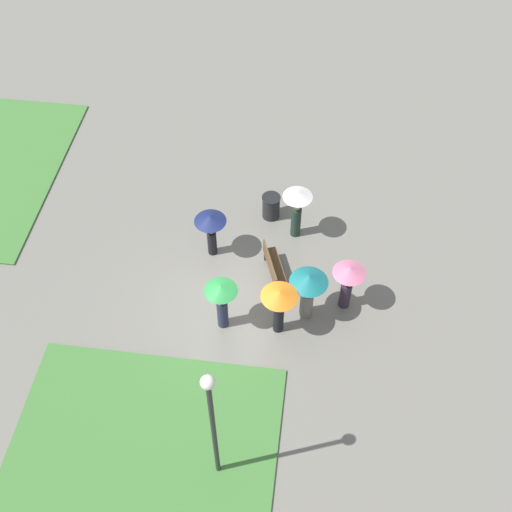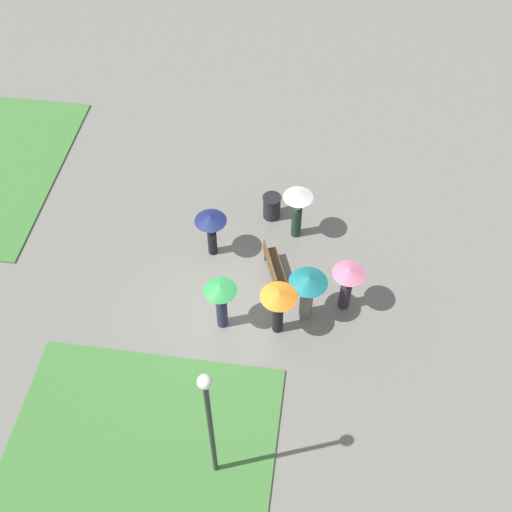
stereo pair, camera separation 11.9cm
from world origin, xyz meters
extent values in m
plane|color=slate|center=(0.00, 0.00, 0.00)|extent=(90.00, 90.00, 0.00)
cube|color=#427A38|center=(-6.00, 1.42, 0.03)|extent=(8.29, 6.93, 0.06)
cube|color=brown|center=(1.45, -1.37, 0.42)|extent=(1.68, 0.96, 0.05)
cube|color=brown|center=(1.39, -1.20, 0.68)|extent=(1.55, 0.62, 0.45)
cube|color=#383D42|center=(0.78, -1.62, 0.20)|extent=(0.21, 0.38, 0.40)
cube|color=#383D42|center=(2.12, -1.12, 0.20)|extent=(0.21, 0.38, 0.40)
cylinder|color=#2D2D30|center=(-4.87, -0.60, 2.25)|extent=(0.12, 0.12, 4.50)
sphere|color=white|center=(-4.87, -0.60, 4.66)|extent=(0.32, 0.32, 0.32)
cylinder|color=#232326|center=(4.01, -0.94, 0.43)|extent=(0.58, 0.58, 0.86)
cylinder|color=black|center=(4.01, -0.94, 0.87)|extent=(0.63, 0.63, 0.03)
cylinder|color=black|center=(2.17, 0.75, 0.48)|extent=(0.35, 0.35, 0.95)
sphere|color=#997051|center=(2.17, 0.75, 1.05)|extent=(0.20, 0.20, 0.20)
cylinder|color=#4C4C4F|center=(2.17, 0.75, 1.33)|extent=(0.02, 0.02, 0.35)
cone|color=navy|center=(2.17, 0.75, 1.61)|extent=(1.00, 1.00, 0.21)
cylinder|color=#282D47|center=(-0.51, -0.03, 0.57)|extent=(0.42, 0.42, 1.13)
sphere|color=#997051|center=(-0.51, -0.03, 1.23)|extent=(0.19, 0.19, 0.19)
cylinder|color=#4C4C4F|center=(-0.51, -0.03, 1.50)|extent=(0.02, 0.02, 0.35)
cone|color=#237A38|center=(-0.51, -0.03, 1.80)|extent=(0.95, 0.95, 0.24)
cylinder|color=black|center=(-0.47, -1.66, 0.53)|extent=(0.42, 0.42, 1.06)
sphere|color=beige|center=(-0.47, -1.66, 1.17)|extent=(0.23, 0.23, 0.23)
cylinder|color=#4C4C4F|center=(-0.47, -1.66, 1.46)|extent=(0.02, 0.02, 0.35)
cone|color=orange|center=(-0.47, -1.66, 1.74)|extent=(1.06, 1.06, 0.20)
cylinder|color=#1E3328|center=(3.30, -1.83, 0.59)|extent=(0.46, 0.46, 1.18)
sphere|color=tan|center=(3.30, -1.83, 1.29)|extent=(0.22, 0.22, 0.22)
cylinder|color=#4C4C4F|center=(3.30, -1.83, 1.58)|extent=(0.02, 0.02, 0.35)
cone|color=white|center=(3.30, -1.83, 1.86)|extent=(0.95, 0.95, 0.21)
cylinder|color=slate|center=(0.16, -2.42, 0.51)|extent=(0.44, 0.44, 1.02)
sphere|color=beige|center=(0.16, -2.42, 1.13)|extent=(0.23, 0.23, 0.23)
cylinder|color=#4C4C4F|center=(0.16, -2.42, 1.42)|extent=(0.02, 0.02, 0.35)
cone|color=#197075|center=(0.16, -2.42, 1.73)|extent=(1.12, 1.12, 0.27)
cylinder|color=#2D2333|center=(0.65, -3.54, 0.50)|extent=(0.46, 0.46, 1.00)
sphere|color=brown|center=(0.65, -3.54, 1.11)|extent=(0.22, 0.22, 0.22)
cylinder|color=#4C4C4F|center=(0.65, -3.54, 1.40)|extent=(0.02, 0.02, 0.35)
cone|color=pink|center=(0.65, -3.54, 1.68)|extent=(0.96, 0.96, 0.21)
camera|label=1|loc=(-10.74, -2.32, 16.05)|focal=45.00mm
camera|label=2|loc=(-10.72, -2.44, 16.05)|focal=45.00mm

